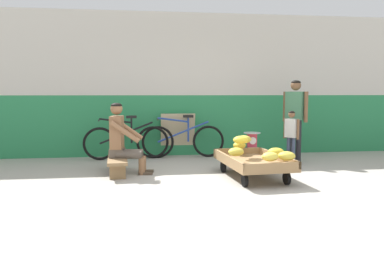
{
  "coord_description": "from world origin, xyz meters",
  "views": [
    {
      "loc": [
        -1.11,
        -4.67,
        1.3
      ],
      "look_at": [
        -0.35,
        1.19,
        0.75
      ],
      "focal_mm": 35.61,
      "sensor_mm": 36.0,
      "label": 1
    }
  ],
  "objects_px": {
    "vendor_seated": "(123,139)",
    "customer_child": "(291,132)",
    "bicycle_near_left": "(126,141)",
    "low_bench": "(117,161)",
    "plastic_crate": "(252,157)",
    "weighing_scale": "(252,140)",
    "bicycle_far_left": "(183,140)",
    "banana_cart": "(253,162)",
    "customer_adult": "(295,111)",
    "sign_board": "(178,135)"
  },
  "relations": [
    {
      "from": "banana_cart",
      "to": "weighing_scale",
      "type": "relative_size",
      "value": 5.02
    },
    {
      "from": "vendor_seated",
      "to": "customer_child",
      "type": "xyz_separation_m",
      "value": [
        2.94,
        0.3,
        0.04
      ]
    },
    {
      "from": "vendor_seated",
      "to": "weighing_scale",
      "type": "relative_size",
      "value": 3.8
    },
    {
      "from": "bicycle_far_left",
      "to": "customer_child",
      "type": "relative_size",
      "value": 1.7
    },
    {
      "from": "customer_adult",
      "to": "customer_child",
      "type": "bearing_deg",
      "value": -121.29
    },
    {
      "from": "bicycle_near_left",
      "to": "customer_child",
      "type": "xyz_separation_m",
      "value": [
        2.94,
        -1.05,
        0.25
      ]
    },
    {
      "from": "low_bench",
      "to": "weighing_scale",
      "type": "relative_size",
      "value": 3.72
    },
    {
      "from": "vendor_seated",
      "to": "bicycle_far_left",
      "type": "relative_size",
      "value": 0.69
    },
    {
      "from": "bicycle_near_left",
      "to": "customer_adult",
      "type": "relative_size",
      "value": 1.08
    },
    {
      "from": "vendor_seated",
      "to": "sign_board",
      "type": "bearing_deg",
      "value": 57.85
    },
    {
      "from": "banana_cart",
      "to": "bicycle_far_left",
      "type": "height_order",
      "value": "bicycle_far_left"
    },
    {
      "from": "bicycle_near_left",
      "to": "bicycle_far_left",
      "type": "relative_size",
      "value": 1.0
    },
    {
      "from": "sign_board",
      "to": "customer_child",
      "type": "height_order",
      "value": "customer_child"
    },
    {
      "from": "plastic_crate",
      "to": "low_bench",
      "type": "bearing_deg",
      "value": -169.94
    },
    {
      "from": "plastic_crate",
      "to": "bicycle_near_left",
      "type": "height_order",
      "value": "bicycle_near_left"
    },
    {
      "from": "weighing_scale",
      "to": "customer_child",
      "type": "xyz_separation_m",
      "value": [
        0.68,
        -0.12,
        0.15
      ]
    },
    {
      "from": "weighing_scale",
      "to": "customer_child",
      "type": "relative_size",
      "value": 0.31
    },
    {
      "from": "bicycle_near_left",
      "to": "sign_board",
      "type": "height_order",
      "value": "sign_board"
    },
    {
      "from": "bicycle_far_left",
      "to": "sign_board",
      "type": "xyz_separation_m",
      "value": [
        -0.08,
        0.24,
        0.08
      ]
    },
    {
      "from": "sign_board",
      "to": "customer_adult",
      "type": "xyz_separation_m",
      "value": [
        2.1,
        -1.02,
        0.51
      ]
    },
    {
      "from": "plastic_crate",
      "to": "bicycle_near_left",
      "type": "relative_size",
      "value": 0.22
    },
    {
      "from": "vendor_seated",
      "to": "bicycle_near_left",
      "type": "relative_size",
      "value": 0.69
    },
    {
      "from": "weighing_scale",
      "to": "bicycle_near_left",
      "type": "xyz_separation_m",
      "value": [
        -2.26,
        0.93,
        -0.1
      ]
    },
    {
      "from": "bicycle_far_left",
      "to": "customer_adult",
      "type": "height_order",
      "value": "customer_adult"
    },
    {
      "from": "plastic_crate",
      "to": "customer_child",
      "type": "bearing_deg",
      "value": -10.2
    },
    {
      "from": "vendor_seated",
      "to": "bicycle_far_left",
      "type": "distance_m",
      "value": 1.82
    },
    {
      "from": "plastic_crate",
      "to": "sign_board",
      "type": "relative_size",
      "value": 0.41
    },
    {
      "from": "low_bench",
      "to": "bicycle_far_left",
      "type": "distance_m",
      "value": 1.86
    },
    {
      "from": "vendor_seated",
      "to": "customer_adult",
      "type": "height_order",
      "value": "customer_adult"
    },
    {
      "from": "customer_adult",
      "to": "banana_cart",
      "type": "bearing_deg",
      "value": -133.85
    },
    {
      "from": "low_bench",
      "to": "sign_board",
      "type": "distance_m",
      "value": 2.01
    },
    {
      "from": "banana_cart",
      "to": "customer_child",
      "type": "relative_size",
      "value": 1.54
    },
    {
      "from": "banana_cart",
      "to": "customer_adult",
      "type": "distance_m",
      "value": 1.82
    },
    {
      "from": "banana_cart",
      "to": "weighing_scale",
      "type": "distance_m",
      "value": 1.05
    },
    {
      "from": "banana_cart",
      "to": "bicycle_near_left",
      "type": "distance_m",
      "value": 2.76
    },
    {
      "from": "plastic_crate",
      "to": "banana_cart",
      "type": "bearing_deg",
      "value": -105.43
    },
    {
      "from": "vendor_seated",
      "to": "customer_adult",
      "type": "bearing_deg",
      "value": 11.46
    },
    {
      "from": "weighing_scale",
      "to": "bicycle_far_left",
      "type": "height_order",
      "value": "bicycle_far_left"
    },
    {
      "from": "low_bench",
      "to": "bicycle_near_left",
      "type": "distance_m",
      "value": 1.35
    },
    {
      "from": "vendor_seated",
      "to": "customer_adult",
      "type": "xyz_separation_m",
      "value": [
        3.14,
        0.64,
        0.38
      ]
    },
    {
      "from": "vendor_seated",
      "to": "bicycle_near_left",
      "type": "xyz_separation_m",
      "value": [
        0.0,
        1.35,
        -0.21
      ]
    },
    {
      "from": "vendor_seated",
      "to": "customer_child",
      "type": "relative_size",
      "value": 1.17
    },
    {
      "from": "customer_adult",
      "to": "bicycle_near_left",
      "type": "bearing_deg",
      "value": 167.18
    },
    {
      "from": "vendor_seated",
      "to": "sign_board",
      "type": "relative_size",
      "value": 1.3
    },
    {
      "from": "plastic_crate",
      "to": "weighing_scale",
      "type": "xyz_separation_m",
      "value": [
        0.0,
        -0.0,
        0.3
      ]
    },
    {
      "from": "customer_child",
      "to": "customer_adult",
      "type": "bearing_deg",
      "value": 58.71
    },
    {
      "from": "customer_adult",
      "to": "sign_board",
      "type": "bearing_deg",
      "value": 154.17
    },
    {
      "from": "customer_child",
      "to": "weighing_scale",
      "type": "bearing_deg",
      "value": 169.89
    },
    {
      "from": "vendor_seated",
      "to": "plastic_crate",
      "type": "bearing_deg",
      "value": 10.69
    },
    {
      "from": "low_bench",
      "to": "banana_cart",
      "type": "bearing_deg",
      "value": -15.67
    }
  ]
}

